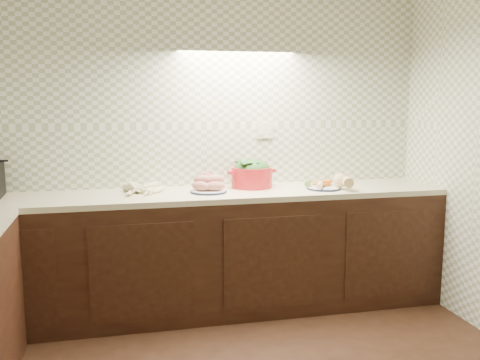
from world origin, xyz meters
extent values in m
cube|color=#A0A885|center=(0.00, 1.78, 1.30)|extent=(3.60, 0.05, 2.60)
cube|color=beige|center=(0.55, 1.79, 1.32)|extent=(0.13, 0.01, 0.12)
cube|color=black|center=(0.00, 1.50, 0.43)|extent=(3.60, 0.60, 0.86)
cube|color=beige|center=(0.00, 1.50, 0.88)|extent=(3.60, 0.60, 0.04)
cone|color=#F8F0C5|center=(-0.33, 1.56, 0.92)|extent=(0.13, 0.17, 0.04)
cone|color=#F8F0C5|center=(-0.43, 1.55, 0.92)|extent=(0.05, 0.18, 0.05)
cone|color=#F8F0C5|center=(-0.47, 1.49, 0.92)|extent=(0.13, 0.17, 0.04)
cone|color=#F8F0C5|center=(-0.38, 1.61, 0.92)|extent=(0.16, 0.19, 0.04)
cone|color=#F8F0C5|center=(-0.42, 1.47, 0.92)|extent=(0.07, 0.21, 0.04)
cone|color=#F8F0C5|center=(-0.40, 1.55, 0.92)|extent=(0.13, 0.19, 0.05)
cone|color=#F8F0C5|center=(-0.47, 1.56, 0.92)|extent=(0.04, 0.19, 0.04)
cone|color=#F8F0C5|center=(-0.46, 1.48, 0.92)|extent=(0.16, 0.18, 0.04)
cone|color=#F8F0C5|center=(-0.41, 1.51, 0.94)|extent=(0.16, 0.16, 0.05)
cone|color=#F8F0C5|center=(-0.53, 1.61, 0.95)|extent=(0.14, 0.19, 0.04)
cone|color=#F8F0C5|center=(-0.39, 1.61, 0.94)|extent=(0.06, 0.18, 0.04)
cone|color=#F8F0C5|center=(-0.32, 1.58, 0.94)|extent=(0.13, 0.21, 0.04)
cylinder|color=#141B3D|center=(0.05, 1.48, 0.91)|extent=(0.27, 0.27, 0.01)
cylinder|color=white|center=(0.05, 1.48, 0.91)|extent=(0.25, 0.25, 0.02)
ellipsoid|color=#BC6F63|center=(-0.01, 1.48, 0.95)|extent=(0.16, 0.11, 0.07)
ellipsoid|color=#BC6F63|center=(0.09, 1.44, 0.95)|extent=(0.16, 0.11, 0.07)
ellipsoid|color=#BC6F63|center=(0.06, 1.53, 0.95)|extent=(0.16, 0.11, 0.07)
ellipsoid|color=#BC6F63|center=(0.01, 1.52, 0.99)|extent=(0.16, 0.11, 0.07)
ellipsoid|color=#BC6F63|center=(0.09, 1.51, 0.99)|extent=(0.16, 0.11, 0.07)
cylinder|color=black|center=(0.08, 1.62, 0.93)|extent=(0.17, 0.17, 0.06)
sphere|color=maroon|center=(0.06, 1.62, 0.99)|extent=(0.09, 0.09, 0.09)
sphere|color=beige|center=(0.11, 1.63, 0.97)|extent=(0.05, 0.05, 0.05)
cylinder|color=red|center=(0.41, 1.63, 0.98)|extent=(0.37, 0.37, 0.16)
cube|color=red|center=(0.24, 1.60, 1.02)|extent=(0.05, 0.07, 0.02)
cube|color=red|center=(0.57, 1.66, 1.02)|extent=(0.05, 0.07, 0.02)
ellipsoid|color=#336729|center=(0.41, 1.63, 1.04)|extent=(0.28, 0.28, 0.15)
cylinder|color=#141B3D|center=(0.91, 1.43, 0.91)|extent=(0.26, 0.26, 0.01)
cylinder|color=white|center=(0.91, 1.43, 0.91)|extent=(0.24, 0.24, 0.02)
cone|color=orange|center=(0.90, 1.47, 0.93)|extent=(0.15, 0.07, 0.03)
cone|color=orange|center=(0.90, 1.45, 0.93)|extent=(0.15, 0.04, 0.03)
cone|color=orange|center=(0.89, 1.47, 0.93)|extent=(0.14, 0.10, 0.03)
cone|color=orange|center=(0.90, 1.44, 0.95)|extent=(0.15, 0.05, 0.03)
cone|color=orange|center=(0.91, 1.46, 0.95)|extent=(0.15, 0.06, 0.03)
cylinder|color=silver|center=(0.87, 1.40, 0.94)|extent=(0.10, 0.17, 0.04)
cylinder|color=#487B33|center=(0.82, 1.51, 0.94)|extent=(0.08, 0.11, 0.04)
camera|label=1|loc=(-0.59, -2.27, 1.59)|focal=40.00mm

